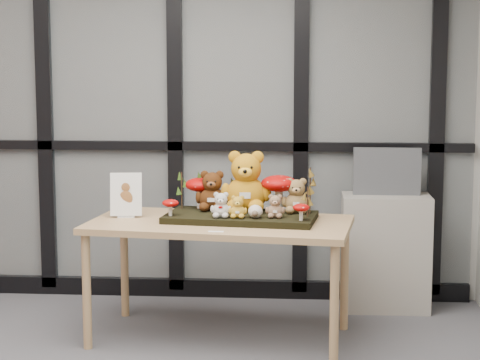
# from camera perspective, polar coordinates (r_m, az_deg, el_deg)

# --- Properties ---
(glass_partition) EXTENTS (4.90, 0.06, 2.78)m
(glass_partition) POSITION_cam_1_polar(r_m,az_deg,el_deg) (5.98, -8.58, 5.77)
(glass_partition) COLOR #2D383F
(glass_partition) RESTS_ON floor
(display_table) EXTENTS (1.58, 0.94, 0.70)m
(display_table) POSITION_cam_1_polar(r_m,az_deg,el_deg) (5.05, -1.33, -3.48)
(display_table) COLOR tan
(display_table) RESTS_ON floor
(diorama_tray) EXTENTS (0.91, 0.54, 0.04)m
(diorama_tray) POSITION_cam_1_polar(r_m,az_deg,el_deg) (5.06, 0.05, -2.46)
(diorama_tray) COLOR black
(diorama_tray) RESTS_ON display_table
(bear_pooh_yellow) EXTENTS (0.33, 0.31, 0.39)m
(bear_pooh_yellow) POSITION_cam_1_polar(r_m,az_deg,el_deg) (5.14, 0.41, 0.13)
(bear_pooh_yellow) COLOR orange
(bear_pooh_yellow) RESTS_ON diorama_tray
(bear_brown_medium) EXTENTS (0.22, 0.21, 0.26)m
(bear_brown_medium) POSITION_cam_1_polar(r_m,az_deg,el_deg) (5.17, -1.84, -0.55)
(bear_brown_medium) COLOR #43210B
(bear_brown_medium) RESTS_ON diorama_tray
(bear_tan_back) EXTENTS (0.19, 0.18, 0.23)m
(bear_tan_back) POSITION_cam_1_polar(r_m,az_deg,el_deg) (5.10, 3.72, -0.90)
(bear_tan_back) COLOR olive
(bear_tan_back) RESTS_ON diorama_tray
(bear_small_yellow) EXTENTS (0.12, 0.11, 0.14)m
(bear_small_yellow) POSITION_cam_1_polar(r_m,az_deg,el_deg) (4.93, -0.14, -1.69)
(bear_small_yellow) COLOR gold
(bear_small_yellow) RESTS_ON diorama_tray
(bear_white_bow) EXTENTS (0.14, 0.13, 0.16)m
(bear_white_bow) POSITION_cam_1_polar(r_m,az_deg,el_deg) (4.94, -1.25, -1.55)
(bear_white_bow) COLOR beige
(bear_white_bow) RESTS_ON diorama_tray
(bear_beige_small) EXTENTS (0.12, 0.12, 0.15)m
(bear_beige_small) POSITION_cam_1_polar(r_m,az_deg,el_deg) (4.94, 2.33, -1.64)
(bear_beige_small) COLOR #916B4E
(bear_beige_small) RESTS_ON diorama_tray
(plush_cream_hedgehog) EXTENTS (0.07, 0.06, 0.08)m
(plush_cream_hedgehog) POSITION_cam_1_polar(r_m,az_deg,el_deg) (4.93, 1.01, -2.03)
(plush_cream_hedgehog) COLOR silver
(plush_cream_hedgehog) RESTS_ON diorama_tray
(mushroom_back_left) EXTENTS (0.18, 0.18, 0.20)m
(mushroom_back_left) POSITION_cam_1_polar(r_m,az_deg,el_deg) (5.25, -2.62, -0.75)
(mushroom_back_left) COLOR #9F0605
(mushroom_back_left) RESTS_ON diorama_tray
(mushroom_back_right) EXTENTS (0.21, 0.21, 0.24)m
(mushroom_back_right) POSITION_cam_1_polar(r_m,az_deg,el_deg) (5.14, 2.57, -0.75)
(mushroom_back_right) COLOR #9F0605
(mushroom_back_right) RESTS_ON diorama_tray
(mushroom_front_left) EXTENTS (0.09, 0.09, 0.11)m
(mushroom_front_left) POSITION_cam_1_polar(r_m,az_deg,el_deg) (5.01, -4.59, -1.76)
(mushroom_front_left) COLOR #9F0605
(mushroom_front_left) RESTS_ON diorama_tray
(mushroom_front_right) EXTENTS (0.09, 0.09, 0.10)m
(mushroom_front_right) POSITION_cam_1_polar(r_m,az_deg,el_deg) (4.87, 4.03, -2.06)
(mushroom_front_right) COLOR #9F0605
(mushroom_front_right) RESTS_ON diorama_tray
(sprig_green_far_left) EXTENTS (0.05, 0.05, 0.22)m
(sprig_green_far_left) POSITION_cam_1_polar(r_m,az_deg,el_deg) (5.24, -3.85, -0.69)
(sprig_green_far_left) COLOR #1D3C0D
(sprig_green_far_left) RESTS_ON diorama_tray
(sprig_green_mid_left) EXTENTS (0.05, 0.05, 0.22)m
(sprig_green_mid_left) POSITION_cam_1_polar(r_m,az_deg,el_deg) (5.25, -2.48, -0.65)
(sprig_green_mid_left) COLOR #1D3C0D
(sprig_green_mid_left) RESTS_ON diorama_tray
(sprig_dry_far_right) EXTENTS (0.05, 0.05, 0.27)m
(sprig_dry_far_right) POSITION_cam_1_polar(r_m,az_deg,el_deg) (5.07, 4.63, -0.70)
(sprig_dry_far_right) COLOR brown
(sprig_dry_far_right) RESTS_ON diorama_tray
(sprig_dry_mid_right) EXTENTS (0.05, 0.05, 0.17)m
(sprig_dry_mid_right) POSITION_cam_1_polar(r_m,az_deg,el_deg) (4.96, 4.46, -1.45)
(sprig_dry_mid_right) COLOR brown
(sprig_dry_mid_right) RESTS_ON diorama_tray
(sprig_green_centre) EXTENTS (0.05, 0.05, 0.18)m
(sprig_green_centre) POSITION_cam_1_polar(r_m,az_deg,el_deg) (5.22, -0.56, -0.90)
(sprig_green_centre) COLOR #1D3C0D
(sprig_green_centre) RESTS_ON diorama_tray
(sign_holder) EXTENTS (0.19, 0.08, 0.27)m
(sign_holder) POSITION_cam_1_polar(r_m,az_deg,el_deg) (5.19, -7.49, -1.12)
(sign_holder) COLOR silver
(sign_holder) RESTS_ON display_table
(label_card) EXTENTS (0.08, 0.03, 0.00)m
(label_card) POSITION_cam_1_polar(r_m,az_deg,el_deg) (4.74, -1.59, -3.40)
(label_card) COLOR white
(label_card) RESTS_ON display_table
(cabinet) EXTENTS (0.57, 0.33, 0.76)m
(cabinet) POSITION_cam_1_polar(r_m,az_deg,el_deg) (5.79, 9.51, -4.70)
(cabinet) COLOR gray
(cabinet) RESTS_ON floor
(monitor) EXTENTS (0.43, 0.05, 0.31)m
(monitor) POSITION_cam_1_polar(r_m,az_deg,el_deg) (5.71, 9.62, 0.56)
(monitor) COLOR #4F5257
(monitor) RESTS_ON cabinet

